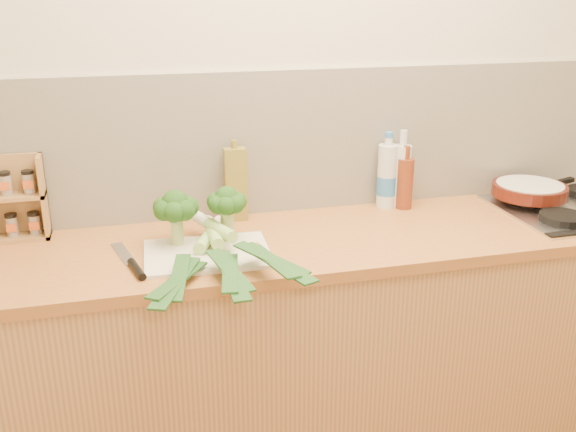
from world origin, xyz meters
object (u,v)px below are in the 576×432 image
at_px(skillet, 530,190).
at_px(spice_rack, 9,203).
at_px(chopping_board, 207,254).
at_px(chefs_knife, 133,265).

relative_size(skillet, spice_rack, 1.41).
relative_size(chopping_board, chefs_knife, 1.22).
distance_m(chopping_board, skillet, 1.33).
xyz_separation_m(chefs_knife, skillet, (1.55, 0.23, 0.05)).
height_order(chefs_knife, spice_rack, spice_rack).
bearing_deg(spice_rack, chefs_knife, -42.65).
bearing_deg(chopping_board, skillet, 10.68).
relative_size(chefs_knife, spice_rack, 1.13).
xyz_separation_m(chopping_board, chefs_knife, (-0.24, -0.04, 0.00)).
xyz_separation_m(chopping_board, skillet, (1.32, 0.19, 0.06)).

